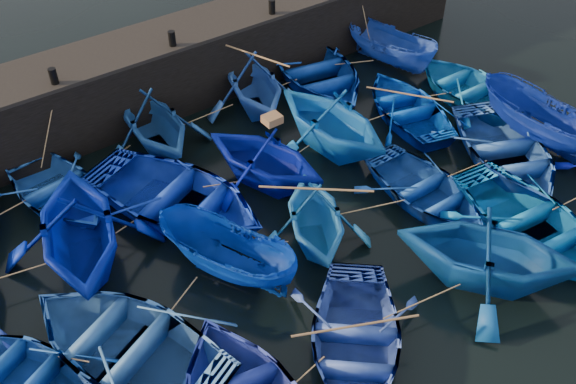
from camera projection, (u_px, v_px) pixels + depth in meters
ground at (360, 276)px, 16.96m from camera, size 120.00×120.00×0.00m
quay_wall at (165, 71)px, 22.53m from camera, size 26.00×2.50×2.50m
quay_top at (160, 37)px, 21.67m from camera, size 26.00×2.50×0.12m
bollard_1 at (53, 76)px, 19.13m from camera, size 0.24×0.24×0.50m
bollard_2 at (172, 38)px, 20.92m from camera, size 0.24×0.24×0.50m
bollard_3 at (272, 7)px, 22.71m from camera, size 0.24×0.24×0.50m
boat_1 at (57, 191)px, 18.86m from camera, size 3.74×4.83×0.92m
boat_2 at (154, 122)px, 20.44m from camera, size 3.85×4.37×2.17m
boat_3 at (254, 83)px, 22.22m from camera, size 4.55×4.94×2.17m
boat_4 at (316, 71)px, 23.81m from camera, size 5.09×6.35×1.17m
boat_5 at (391, 48)px, 24.71m from camera, size 2.10×4.28×1.59m
boat_7 at (78, 227)px, 16.50m from camera, size 5.51×5.95×2.58m
boat_8 at (176, 198)px, 18.41m from camera, size 6.15×6.98×1.20m
boat_9 at (265, 156)px, 19.09m from camera, size 4.74×5.08×2.17m
boat_10 at (332, 119)px, 20.36m from camera, size 4.38×4.95×2.42m
boat_11 at (408, 107)px, 22.21m from camera, size 4.29×5.19×0.93m
boat_12 at (468, 86)px, 23.18m from camera, size 3.49×4.79×0.98m
boat_13 at (20, 380)px, 14.07m from camera, size 4.75×5.32×0.91m
boat_14 at (126, 342)px, 14.70m from camera, size 5.70×6.47×1.11m
boat_15 at (227, 255)px, 16.45m from camera, size 3.11×4.29×1.56m
boat_16 at (315, 217)px, 17.29m from camera, size 4.46×4.67×1.91m
boat_17 at (426, 190)px, 18.87m from camera, size 3.21×4.44×0.91m
boat_18 at (506, 151)px, 20.21m from camera, size 5.39×6.18×1.07m
boat_19 at (540, 122)px, 20.79m from camera, size 2.15×4.70×1.76m
boat_22 at (354, 339)px, 14.86m from camera, size 5.45×5.56×0.94m
boat_23 at (490, 250)px, 15.98m from camera, size 5.98×6.11×2.44m
boat_24 at (532, 223)px, 17.71m from camera, size 4.28×5.56×1.07m
wooden_crate at (272, 119)px, 18.44m from camera, size 0.51×0.43×0.24m
mooring_ropes at (251, 159)px, 19.31m from camera, size 16.83×11.59×2.10m
loose_oars at (333, 149)px, 18.64m from camera, size 10.13×11.98×1.30m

